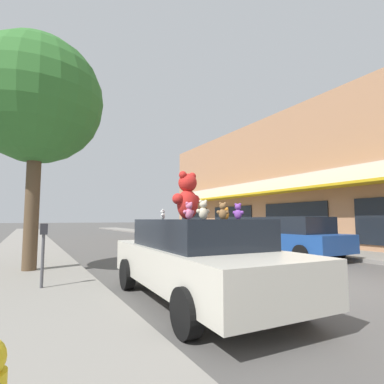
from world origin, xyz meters
TOP-DOWN VIEW (x-y plane):
  - ground_plane at (0.00, 0.00)m, footprint 260.00×260.00m
  - sidewalk_near at (-5.72, 0.00)m, footprint 2.74×90.00m
  - storefront_row at (13.72, 7.11)m, footprint 14.44×28.52m
  - plush_art_car at (-3.02, 0.19)m, footprint 2.18×4.81m
  - teddy_bear_giant at (-3.02, 0.59)m, footprint 0.72×0.50m
  - teddy_bear_brown at (-3.03, -0.66)m, footprint 0.21×0.16m
  - teddy_bear_pink at (-3.26, 0.05)m, footprint 0.23×0.14m
  - teddy_bear_cream at (-3.19, -0.31)m, footprint 0.25×0.16m
  - teddy_bear_white at (-3.24, 1.29)m, footprint 0.13×0.16m
  - teddy_bear_purple at (-2.62, -0.53)m, footprint 0.17×0.21m
  - teddy_bear_orange at (-2.62, -0.17)m, footprint 0.17×0.11m
  - parked_car_far_center at (3.18, 3.84)m, footprint 2.04×4.51m
  - street_tree at (-5.70, 4.56)m, footprint 3.57×3.57m
  - parking_meter at (-5.49, 2.09)m, footprint 0.14×0.10m

SIDE VIEW (x-z plane):
  - ground_plane at x=0.00m, z-range 0.00..0.00m
  - sidewalk_near at x=-5.72m, z-range 0.00..0.13m
  - plush_art_car at x=-3.02m, z-range 0.04..1.53m
  - parked_car_far_center at x=3.18m, z-range 0.06..1.63m
  - parking_meter at x=-5.49m, z-range 0.30..1.57m
  - teddy_bear_white at x=-3.24m, z-range 1.48..1.70m
  - teddy_bear_orange at x=-2.62m, z-range 1.48..1.70m
  - teddy_bear_brown at x=-3.03m, z-range 1.48..1.75m
  - teddy_bear_purple at x=-2.62m, z-range 1.48..1.76m
  - teddy_bear_pink at x=-3.26m, z-range 1.48..1.79m
  - teddy_bear_cream at x=-3.19m, z-range 1.48..1.81m
  - teddy_bear_giant at x=-3.02m, z-range 1.46..2.42m
  - storefront_row at x=13.72m, z-range 0.00..7.86m
  - street_tree at x=-5.70m, z-range 1.56..8.05m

